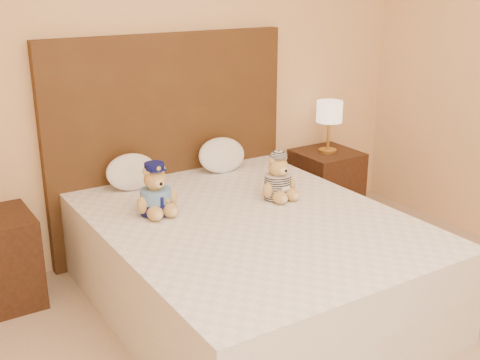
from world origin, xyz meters
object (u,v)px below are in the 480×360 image
(bed, at_px, (249,262))
(lamp, at_px, (329,114))
(teddy_police, at_px, (155,189))
(pillow_left, at_px, (132,170))
(teddy_prisoner, at_px, (278,177))
(nightstand_right, at_px, (326,185))
(pillow_right, at_px, (222,153))

(bed, distance_m, lamp, 1.59)
(teddy_police, bearing_deg, pillow_left, 82.67)
(pillow_left, bearing_deg, bed, -66.34)
(lamp, relative_size, teddy_prisoner, 1.42)
(bed, bearing_deg, teddy_police, 140.80)
(lamp, xyz_separation_m, teddy_prisoner, (-0.93, -0.62, -0.16))
(bed, distance_m, teddy_prisoner, 0.55)
(teddy_prisoner, bearing_deg, teddy_police, 165.14)
(nightstand_right, height_order, pillow_right, pillow_right)
(nightstand_right, xyz_separation_m, pillow_right, (-0.94, 0.03, 0.40))
(bed, distance_m, teddy_police, 0.69)
(nightstand_right, height_order, teddy_prisoner, teddy_prisoner)
(pillow_left, relative_size, pillow_right, 0.96)
(nightstand_right, distance_m, pillow_left, 1.66)
(nightstand_right, distance_m, lamp, 0.57)
(nightstand_right, relative_size, pillow_left, 1.60)
(bed, relative_size, teddy_prisoner, 7.10)
(bed, xyz_separation_m, pillow_right, (0.31, 0.83, 0.40))
(bed, relative_size, nightstand_right, 3.64)
(teddy_police, distance_m, pillow_right, 0.88)
(nightstand_right, bearing_deg, lamp, 180.00)
(teddy_police, xyz_separation_m, pillow_left, (0.06, 0.49, -0.03))
(bed, xyz_separation_m, teddy_police, (-0.42, 0.34, 0.43))
(bed, height_order, teddy_prisoner, teddy_prisoner)
(teddy_police, height_order, pillow_left, teddy_police)
(lamp, bearing_deg, nightstand_right, 0.00)
(nightstand_right, height_order, lamp, lamp)
(bed, xyz_separation_m, teddy_prisoner, (0.32, 0.18, 0.42))
(lamp, xyz_separation_m, teddy_police, (-1.67, -0.46, -0.15))
(pillow_right, bearing_deg, nightstand_right, -1.83)
(lamp, height_order, teddy_police, lamp)
(bed, xyz_separation_m, pillow_left, (-0.36, 0.83, 0.40))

